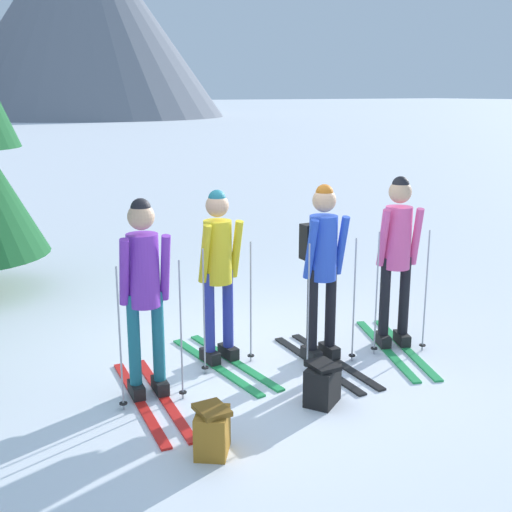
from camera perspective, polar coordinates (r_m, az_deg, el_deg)
name	(u,v)px	position (r m, az deg, el deg)	size (l,w,h in m)	color
ground_plane	(257,364)	(6.79, 0.10, -9.32)	(400.00, 400.00, 0.00)	white
skier_in_purple	(144,287)	(5.84, -9.71, -2.64)	(0.61, 1.79, 1.82)	red
skier_in_yellow	(219,269)	(6.53, -3.26, -1.17)	(0.61, 1.69, 1.78)	green
skier_in_blue	(322,262)	(6.59, 5.75, -0.51)	(0.61, 1.60, 1.82)	black
skier_in_pink	(397,254)	(7.07, 12.15, 0.17)	(0.89, 1.72, 1.85)	green
backpack_on_snow_front	(322,384)	(5.95, 5.78, -10.96)	(0.40, 0.38, 0.38)	black
backpack_on_snow_beside	(212,431)	(5.19, -3.81, -14.87)	(0.38, 0.40, 0.38)	#99661E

